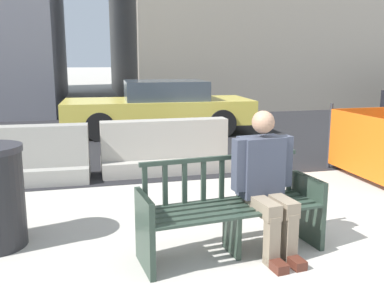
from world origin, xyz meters
TOP-DOWN VIEW (x-y plane):
  - ground_plane at (0.00, 0.00)m, footprint 200.00×200.00m
  - street_asphalt at (0.00, 8.70)m, footprint 120.00×12.00m
  - street_bench at (-0.70, 0.26)m, footprint 1.74×0.70m
  - seated_person at (-0.38, 0.24)m, footprint 0.59×0.75m
  - jersey_barrier_centre at (-0.75, 3.30)m, footprint 2.00×0.68m
  - jersey_barrier_left at (-2.93, 3.19)m, footprint 2.03×0.76m
  - car_sedan_mid at (-0.18, 7.00)m, footprint 4.56×2.09m

SIDE VIEW (x-z plane):
  - ground_plane at x=0.00m, z-range 0.00..0.00m
  - street_asphalt at x=0.00m, z-range 0.00..0.01m
  - jersey_barrier_centre at x=-0.75m, z-range -0.08..0.76m
  - jersey_barrier_left at x=-2.93m, z-range -0.08..0.76m
  - street_bench at x=-0.70m, z-range -0.04..0.84m
  - car_sedan_mid at x=-0.18m, z-range 0.00..1.27m
  - seated_person at x=-0.38m, z-range 0.03..1.35m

